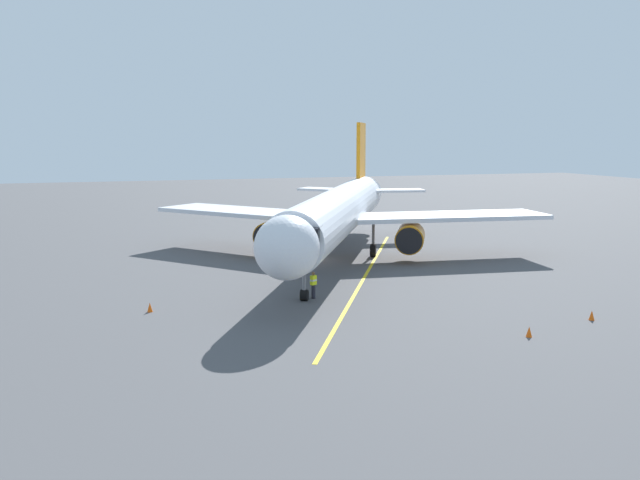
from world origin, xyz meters
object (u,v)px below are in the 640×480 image
safety_cone_nose_right (150,307)px  safety_cone_wing_port (592,315)px  ground_crew_marshaller (313,285)px  airplane (338,213)px  safety_cone_nose_left (529,332)px  box_truck_near_nose (313,227)px

safety_cone_nose_right → safety_cone_wing_port: (-23.21, 9.59, 0.00)m
ground_crew_marshaller → safety_cone_nose_right: 10.09m
airplane → safety_cone_wing_port: airplane is taller
ground_crew_marshaller → airplane: bearing=-116.7°
safety_cone_nose_left → safety_cone_wing_port: size_ratio=1.00×
airplane → safety_cone_nose_left: airplane is taller
airplane → safety_cone_nose_right: (15.96, 11.92, -3.73)m
safety_cone_nose_left → safety_cone_nose_right: (17.95, -11.25, 0.00)m
airplane → safety_cone_nose_left: (-1.99, 23.17, -3.73)m
airplane → safety_cone_wing_port: bearing=108.6°
safety_cone_wing_port → airplane: bearing=-71.4°
airplane → safety_cone_nose_right: 20.27m
safety_cone_nose_right → box_truck_near_nose: bearing=-127.3°
ground_crew_marshaller → safety_cone_nose_left: bearing=124.6°
box_truck_near_nose → airplane: bearing=82.9°
ground_crew_marshaller → safety_cone_nose_right: size_ratio=3.11×
airplane → safety_cone_nose_left: 23.56m
airplane → ground_crew_marshaller: bearing=63.3°
box_truck_near_nose → safety_cone_nose_left: 34.03m
box_truck_near_nose → safety_cone_nose_left: size_ratio=8.84×
ground_crew_marshaller → safety_cone_wing_port: bearing=143.3°
box_truck_near_nose → safety_cone_wing_port: (-5.91, 32.35, -1.11)m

